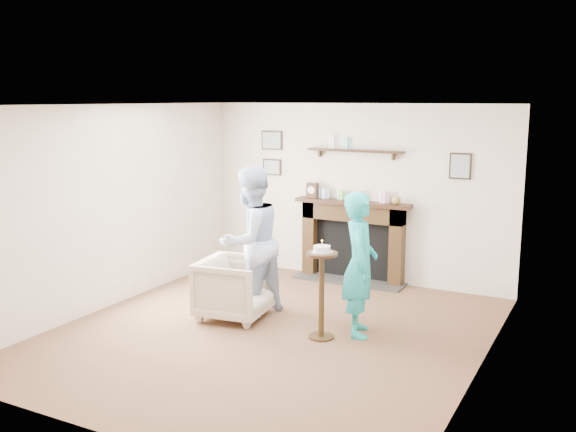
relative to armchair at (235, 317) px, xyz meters
The scene contains 6 objects.
ground 0.67m from the armchair, 22.60° to the right, with size 5.00×5.00×0.00m, color brown.
room_shell 1.79m from the armchair, 34.86° to the left, with size 4.54×5.02×2.52m.
armchair is the anchor object (origin of this frame).
man 0.23m from the armchair, 65.36° to the left, with size 0.87×0.68×1.79m, color #ACBED7.
woman 1.51m from the armchair, ahead, with size 0.58×0.38×1.59m, color #21BDB6.
pedestal_table 1.37m from the armchair, ahead, with size 0.34×0.34×1.09m.
Camera 1 is at (3.32, -5.90, 2.57)m, focal length 40.00 mm.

